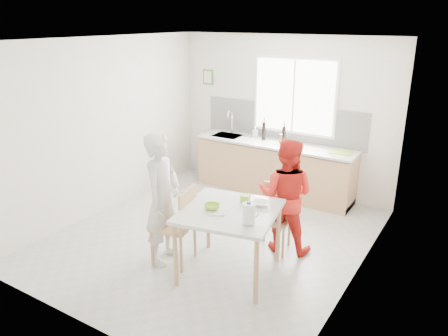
{
  "coord_description": "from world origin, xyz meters",
  "views": [
    {
      "loc": [
        3.07,
        -4.63,
        2.96
      ],
      "look_at": [
        0.07,
        0.2,
        0.99
      ],
      "focal_mm": 35.0,
      "sensor_mm": 36.0,
      "label": 1
    }
  ],
  "objects_px": {
    "bowl_white": "(260,203)",
    "milk_jug": "(249,213)",
    "chair_left": "(178,222)",
    "wine_bottle_b": "(284,135)",
    "dining_table": "(230,217)",
    "chair_far": "(275,214)",
    "person_white": "(163,199)",
    "bowl_green": "(212,207)",
    "wine_bottle_a": "(264,131)",
    "person_red": "(286,196)"
  },
  "relations": [
    {
      "from": "wine_bottle_a",
      "to": "wine_bottle_b",
      "type": "distance_m",
      "value": 0.39
    },
    {
      "from": "bowl_white",
      "to": "wine_bottle_b",
      "type": "bearing_deg",
      "value": 108.32
    },
    {
      "from": "bowl_green",
      "to": "milk_jug",
      "type": "relative_size",
      "value": 0.75
    },
    {
      "from": "person_red",
      "to": "bowl_white",
      "type": "xyz_separation_m",
      "value": [
        -0.07,
        -0.59,
        0.1
      ]
    },
    {
      "from": "chair_far",
      "to": "wine_bottle_b",
      "type": "relative_size",
      "value": 2.95
    },
    {
      "from": "wine_bottle_b",
      "to": "chair_far",
      "type": "bearing_deg",
      "value": -68.05
    },
    {
      "from": "chair_far",
      "to": "bowl_white",
      "type": "height_order",
      "value": "bowl_white"
    },
    {
      "from": "milk_jug",
      "to": "wine_bottle_b",
      "type": "relative_size",
      "value": 0.82
    },
    {
      "from": "chair_left",
      "to": "bowl_white",
      "type": "bearing_deg",
      "value": 104.4
    },
    {
      "from": "chair_left",
      "to": "milk_jug",
      "type": "bearing_deg",
      "value": 74.28
    },
    {
      "from": "chair_left",
      "to": "wine_bottle_a",
      "type": "xyz_separation_m",
      "value": [
        -0.26,
        2.81,
        0.52
      ]
    },
    {
      "from": "bowl_white",
      "to": "person_red",
      "type": "bearing_deg",
      "value": 83.7
    },
    {
      "from": "chair_far",
      "to": "chair_left",
      "type": "bearing_deg",
      "value": -141.4
    },
    {
      "from": "bowl_white",
      "to": "milk_jug",
      "type": "bearing_deg",
      "value": -76.44
    },
    {
      "from": "person_red",
      "to": "wine_bottle_b",
      "type": "bearing_deg",
      "value": -75.4
    },
    {
      "from": "bowl_green",
      "to": "milk_jug",
      "type": "distance_m",
      "value": 0.58
    },
    {
      "from": "person_white",
      "to": "wine_bottle_b",
      "type": "distance_m",
      "value": 2.85
    },
    {
      "from": "wine_bottle_b",
      "to": "bowl_green",
      "type": "bearing_deg",
      "value": -82.81
    },
    {
      "from": "bowl_green",
      "to": "wine_bottle_b",
      "type": "xyz_separation_m",
      "value": [
        -0.35,
        2.74,
        0.2
      ]
    },
    {
      "from": "dining_table",
      "to": "chair_left",
      "type": "height_order",
      "value": "chair_left"
    },
    {
      "from": "dining_table",
      "to": "chair_far",
      "type": "height_order",
      "value": "chair_far"
    },
    {
      "from": "bowl_white",
      "to": "wine_bottle_a",
      "type": "distance_m",
      "value": 2.66
    },
    {
      "from": "chair_far",
      "to": "bowl_white",
      "type": "distance_m",
      "value": 0.68
    },
    {
      "from": "chair_far",
      "to": "wine_bottle_b",
      "type": "xyz_separation_m",
      "value": [
        -0.72,
        1.79,
        0.58
      ]
    },
    {
      "from": "bowl_white",
      "to": "dining_table",
      "type": "bearing_deg",
      "value": -129.19
    },
    {
      "from": "person_red",
      "to": "dining_table",
      "type": "bearing_deg",
      "value": 59.74
    },
    {
      "from": "person_white",
      "to": "bowl_green",
      "type": "bearing_deg",
      "value": -94.21
    },
    {
      "from": "chair_left",
      "to": "chair_far",
      "type": "xyz_separation_m",
      "value": [
        0.85,
        1.0,
        -0.07
      ]
    },
    {
      "from": "person_white",
      "to": "wine_bottle_a",
      "type": "height_order",
      "value": "person_white"
    },
    {
      "from": "bowl_white",
      "to": "milk_jug",
      "type": "xyz_separation_m",
      "value": [
        0.12,
        -0.52,
        0.11
      ]
    },
    {
      "from": "chair_left",
      "to": "chair_far",
      "type": "relative_size",
      "value": 1.14
    },
    {
      "from": "wine_bottle_a",
      "to": "wine_bottle_b",
      "type": "height_order",
      "value": "wine_bottle_a"
    },
    {
      "from": "chair_left",
      "to": "bowl_green",
      "type": "xyz_separation_m",
      "value": [
        0.47,
        0.04,
        0.31
      ]
    },
    {
      "from": "chair_far",
      "to": "wine_bottle_b",
      "type": "distance_m",
      "value": 2.01
    },
    {
      "from": "person_white",
      "to": "person_red",
      "type": "relative_size",
      "value": 1.09
    },
    {
      "from": "bowl_green",
      "to": "person_red",
      "type": "bearing_deg",
      "value": 63.04
    },
    {
      "from": "chair_left",
      "to": "person_white",
      "type": "distance_m",
      "value": 0.35
    },
    {
      "from": "bowl_green",
      "to": "wine_bottle_a",
      "type": "relative_size",
      "value": 0.58
    },
    {
      "from": "person_red",
      "to": "bowl_green",
      "type": "distance_m",
      "value": 1.1
    },
    {
      "from": "dining_table",
      "to": "wine_bottle_a",
      "type": "distance_m",
      "value": 2.86
    },
    {
      "from": "dining_table",
      "to": "chair_left",
      "type": "xyz_separation_m",
      "value": [
        -0.66,
        -0.13,
        -0.19
      ]
    },
    {
      "from": "person_white",
      "to": "person_red",
      "type": "bearing_deg",
      "value": -58.93
    },
    {
      "from": "dining_table",
      "to": "bowl_white",
      "type": "height_order",
      "value": "bowl_white"
    },
    {
      "from": "chair_left",
      "to": "wine_bottle_b",
      "type": "xyz_separation_m",
      "value": [
        0.13,
        2.79,
        0.51
      ]
    },
    {
      "from": "chair_left",
      "to": "milk_jug",
      "type": "height_order",
      "value": "milk_jug"
    },
    {
      "from": "milk_jug",
      "to": "wine_bottle_a",
      "type": "xyz_separation_m",
      "value": [
        -1.3,
        2.9,
        0.11
      ]
    },
    {
      "from": "bowl_green",
      "to": "wine_bottle_b",
      "type": "distance_m",
      "value": 2.77
    },
    {
      "from": "milk_jug",
      "to": "chair_far",
      "type": "bearing_deg",
      "value": 88.63
    },
    {
      "from": "wine_bottle_b",
      "to": "person_white",
      "type": "bearing_deg",
      "value": -96.67
    },
    {
      "from": "milk_jug",
      "to": "dining_table",
      "type": "bearing_deg",
      "value": 139.07
    }
  ]
}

